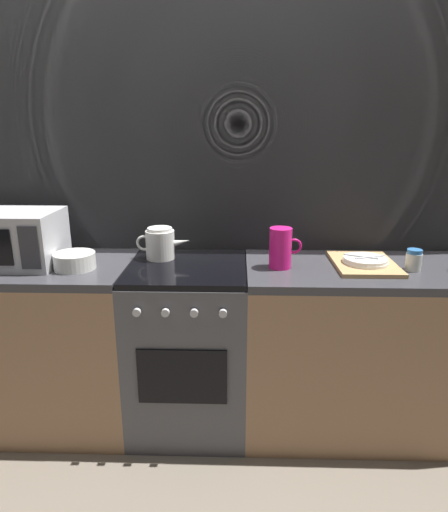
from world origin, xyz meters
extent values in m
plane|color=#6B6054|center=(0.00, 0.00, 0.00)|extent=(8.00, 8.00, 0.00)
cube|color=gray|center=(0.00, 0.33, 1.20)|extent=(3.60, 0.05, 2.40)
cube|color=#BCBCC1|center=(0.00, 0.30, 1.20)|extent=(3.58, 0.01, 2.39)
cube|color=#997251|center=(-0.90, 0.00, 0.43)|extent=(1.20, 0.60, 0.86)
cube|color=#38383D|center=(-0.90, 0.00, 0.88)|extent=(1.20, 0.60, 0.04)
cube|color=#4C4C51|center=(0.00, 0.00, 0.43)|extent=(0.60, 0.60, 0.87)
cube|color=black|center=(0.00, 0.00, 0.89)|extent=(0.59, 0.59, 0.03)
cube|color=black|center=(0.00, -0.30, 0.45)|extent=(0.42, 0.01, 0.28)
cylinder|color=#B7B7BC|center=(-0.19, -0.32, 0.78)|extent=(0.04, 0.02, 0.04)
cylinder|color=#B7B7BC|center=(-0.06, -0.32, 0.78)|extent=(0.04, 0.02, 0.04)
cylinder|color=#B7B7BC|center=(0.06, -0.32, 0.78)|extent=(0.04, 0.02, 0.04)
cylinder|color=#B7B7BC|center=(0.19, -0.32, 0.78)|extent=(0.04, 0.02, 0.04)
cube|color=#997251|center=(0.90, 0.00, 0.43)|extent=(1.20, 0.60, 0.86)
cube|color=#38383D|center=(0.90, 0.00, 0.88)|extent=(1.20, 0.60, 0.04)
cube|color=#B2B2B7|center=(-0.87, -0.01, 1.04)|extent=(0.46, 0.34, 0.27)
cube|color=#333338|center=(-0.71, -0.18, 1.04)|extent=(0.09, 0.01, 0.21)
cylinder|color=white|center=(-0.15, 0.12, 0.98)|extent=(0.15, 0.15, 0.15)
cylinder|color=white|center=(-0.15, 0.12, 1.06)|extent=(0.13, 0.13, 0.02)
cone|color=white|center=(-0.04, 0.12, 0.99)|extent=(0.10, 0.04, 0.05)
torus|color=white|center=(-0.24, 0.12, 0.98)|extent=(0.08, 0.01, 0.08)
cylinder|color=silver|center=(-0.54, -0.07, 0.94)|extent=(0.20, 0.20, 0.08)
cylinder|color=#E5197A|center=(0.46, -0.02, 1.00)|extent=(0.11, 0.11, 0.20)
torus|color=#E5197A|center=(0.53, -0.02, 1.01)|extent=(0.08, 0.01, 0.08)
cube|color=tan|center=(0.89, 0.02, 0.91)|extent=(0.30, 0.40, 0.02)
cylinder|color=white|center=(0.89, 0.00, 0.93)|extent=(0.22, 0.22, 0.01)
cylinder|color=white|center=(0.89, 0.00, 0.94)|extent=(0.21, 0.21, 0.01)
cylinder|color=silver|center=(0.91, 0.00, 0.95)|extent=(0.16, 0.07, 0.01)
cube|color=silver|center=(0.87, 0.01, 0.95)|extent=(0.16, 0.09, 0.00)
cylinder|color=silver|center=(1.10, -0.05, 0.94)|extent=(0.08, 0.08, 0.08)
cylinder|color=#2D6BAD|center=(1.10, -0.05, 0.99)|extent=(0.07, 0.07, 0.02)
camera|label=1|loc=(0.25, -2.13, 1.58)|focal=31.33mm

